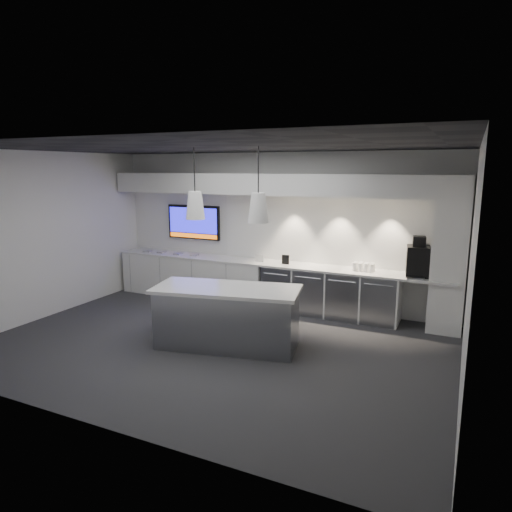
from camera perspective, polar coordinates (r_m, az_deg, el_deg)
The scene contains 28 objects.
floor at distance 7.25m, azimuth -5.27°, elevation -10.98°, with size 7.00×7.00×0.00m, color #2F2F31.
ceiling at distance 6.74m, azimuth -5.73°, elevation 13.42°, with size 7.00×7.00×0.00m, color black.
wall_back at distance 9.05m, azimuth 2.58°, elevation 3.31°, with size 7.00×7.00×0.00m, color white.
wall_front at distance 4.91m, azimuth -20.53°, elevation -3.98°, with size 7.00×7.00×0.00m, color white.
wall_left at distance 9.11m, azimuth -24.83°, elevation 2.36°, with size 7.00×7.00×0.00m, color white.
wall_right at distance 5.91m, azimuth 25.19°, elevation -1.86°, with size 7.00×7.00×0.00m, color white.
back_counter at distance 8.86m, azimuth 1.74°, elevation -0.92°, with size 6.80×0.65×0.04m, color silver.
left_base_cabinets at distance 9.77m, azimuth -7.74°, elevation -2.59°, with size 3.30×0.63×0.86m, color white.
fridge_unit_a at distance 8.87m, azimuth 3.21°, elevation -3.93°, with size 0.60×0.61×0.85m, color gray.
fridge_unit_b at distance 8.67m, azimuth 7.09°, elevation -4.37°, with size 0.60×0.61×0.85m, color gray.
fridge_unit_c at distance 8.50m, azimuth 11.14°, elevation -4.80°, with size 0.60×0.61×0.85m, color gray.
fridge_unit_d at distance 8.38m, azimuth 15.33°, elevation -5.21°, with size 0.60×0.61×0.85m, color gray.
backsplash at distance 8.64m, azimuth 9.91°, elevation 3.13°, with size 4.60×0.03×1.30m, color white.
soffit at distance 8.70m, azimuth 1.87°, elevation 8.96°, with size 6.90×0.60×0.40m, color white.
column at distance 8.11m, azimuth 23.06°, elevation 0.11°, with size 0.55×0.55×2.60m, color white.
wall_tv at distance 9.88m, azimuth -7.79°, elevation 4.21°, with size 1.25×0.07×0.72m.
island at distance 7.03m, azimuth -3.63°, elevation -7.58°, with size 2.35×1.38×0.93m.
bin at distance 7.99m, azimuth -11.30°, elevation -7.53°, with size 0.28×0.28×0.40m, color gray.
coffee_machine at distance 8.16m, azimuth 19.59°, elevation -0.45°, with size 0.43×0.58×0.68m.
sign_black at distance 8.68m, azimuth 3.71°, elevation -0.45°, with size 0.14×0.02×0.18m, color black.
sign_white at distance 8.89m, azimuth 0.44°, elevation -0.28°, with size 0.18×0.02×0.14m, color silver.
cup_cluster at distance 8.30m, azimuth 13.32°, elevation -1.35°, with size 0.37×0.18×0.15m, color white, non-canonical shape.
tray_a at distance 10.24m, azimuth -13.43°, elevation 0.59°, with size 0.16×0.16×0.03m, color #949494.
tray_b at distance 10.06m, azimuth -11.70°, elevation 0.48°, with size 0.16×0.16×0.03m, color #949494.
tray_c at distance 9.79m, azimuth -9.70°, elevation 0.27°, with size 0.16×0.16×0.03m, color #949494.
tray_d at distance 9.59m, azimuth -7.73°, elevation 0.10°, with size 0.16×0.16×0.03m, color #949494.
pendant_left at distance 6.96m, azimuth -7.61°, elevation 6.32°, with size 0.30×0.30×1.12m.
pendant_right at distance 6.46m, azimuth 0.29°, elevation 6.06°, with size 0.30×0.30×1.12m.
Camera 1 is at (3.44, -5.79, 2.71)m, focal length 32.00 mm.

